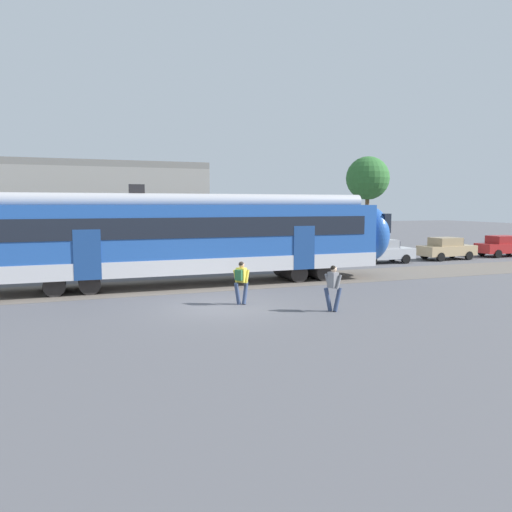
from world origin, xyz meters
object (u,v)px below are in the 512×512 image
object	(u,v)px
parked_car_tan	(447,248)
parked_car_red	(503,246)
pedestrian_yellow	(241,279)
pedestrian_grey	(333,285)
parked_car_silver	(382,251)

from	to	relation	value
parked_car_tan	parked_car_red	world-z (taller)	same
pedestrian_yellow	parked_car_tan	world-z (taller)	pedestrian_yellow
pedestrian_grey	parked_car_silver	size ratio (longest dim) A/B	0.41
pedestrian_grey	parked_car_tan	xyz separation A→B (m)	(15.71, 12.23, -0.18)
parked_car_tan	pedestrian_yellow	bearing A→B (deg)	-151.66
parked_car_red	parked_car_silver	bearing A→B (deg)	-177.82
parked_car_silver	pedestrian_yellow	bearing A→B (deg)	-143.23
parked_car_silver	parked_car_red	distance (m)	10.79
pedestrian_yellow	parked_car_tan	xyz separation A→B (m)	(18.40, 9.92, -0.21)
parked_car_tan	parked_car_red	size ratio (longest dim) A/B	0.99
pedestrian_grey	parked_car_tan	world-z (taller)	pedestrian_grey
parked_car_tan	parked_car_red	xyz separation A→B (m)	(5.39, 0.21, 0.00)
pedestrian_yellow	parked_car_red	world-z (taller)	pedestrian_yellow
pedestrian_grey	parked_car_silver	bearing A→B (deg)	49.39
pedestrian_yellow	parked_car_red	distance (m)	25.86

